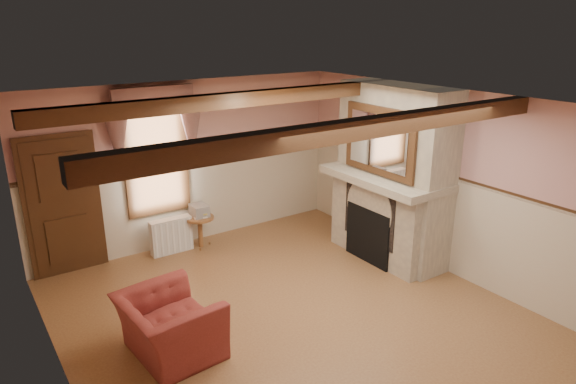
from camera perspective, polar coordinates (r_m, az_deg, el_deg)
floor at (r=7.03m, az=0.19°, el=-13.35°), size 5.50×6.00×0.01m
ceiling at (r=6.04m, az=0.22°, el=9.84°), size 5.50×6.00×0.01m
wall_back at (r=8.91m, az=-10.82°, el=3.16°), size 5.50×0.02×2.80m
wall_front at (r=4.52m, az=22.99°, el=-13.83°), size 5.50×0.02×2.80m
wall_left at (r=5.47m, az=-24.55°, el=-8.29°), size 0.02×6.00×2.80m
wall_right at (r=8.19m, az=16.25°, el=1.38°), size 0.02×6.00×2.80m
wainscot at (r=6.66m, az=0.20°, el=-7.87°), size 5.50×6.00×1.50m
chair_rail at (r=6.36m, az=0.21°, el=-1.81°), size 5.50×6.00×0.08m
firebox at (r=8.37m, az=9.21°, el=-4.67°), size 0.20×0.95×0.90m
armchair at (r=6.26m, az=-13.04°, el=-14.30°), size 1.07×1.20×0.73m
side_table at (r=8.94m, az=-9.72°, el=-4.37°), size 0.59×0.59×0.55m
book_stack at (r=8.84m, az=-9.83°, el=-2.02°), size 0.27×0.33×0.20m
radiator at (r=8.81m, az=-12.85°, el=-4.75°), size 0.70×0.18×0.60m
bowl at (r=8.20m, az=10.77°, el=2.29°), size 0.36×0.36×0.09m
mantel_clock at (r=8.67m, az=7.56°, el=3.72°), size 0.14×0.24×0.20m
oil_lamp at (r=8.59m, az=8.04°, el=3.83°), size 0.11×0.11×0.28m
candle_red at (r=7.69m, az=14.86°, el=1.17°), size 0.06×0.06×0.16m
jar_yellow at (r=7.84m, az=13.58°, el=1.46°), size 0.06×0.06×0.12m
fireplace at (r=8.34m, az=11.67°, el=2.04°), size 0.85×2.00×2.80m
mantel at (r=8.22m, az=10.78°, el=1.58°), size 1.05×2.05×0.12m
overmantel_mirror at (r=7.94m, az=10.09°, el=5.57°), size 0.06×1.44×1.04m
door at (r=8.39m, az=-23.69°, el=-1.59°), size 1.10×0.10×2.10m
window at (r=8.61m, az=-14.49°, el=4.08°), size 1.06×0.08×2.02m
window_drapes at (r=8.40m, az=-14.60°, el=7.92°), size 1.30×0.14×1.40m
ceiling_beam_front at (r=5.13m, az=7.91°, el=6.98°), size 5.50×0.18×0.20m
ceiling_beam_back at (r=7.06m, az=-5.40°, el=10.21°), size 5.50×0.18×0.20m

